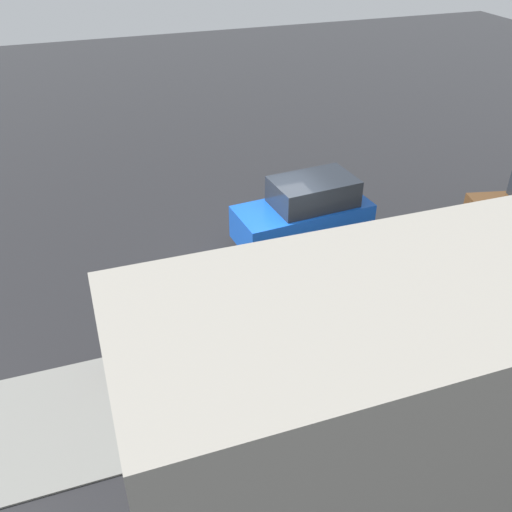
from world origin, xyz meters
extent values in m
plane|color=black|center=(0.00, 0.00, 0.00)|extent=(60.00, 60.00, 0.00)
cube|color=slate|center=(0.00, 4.20, 0.02)|extent=(24.00, 3.20, 0.04)
cube|color=blue|center=(-0.94, -0.46, 0.79)|extent=(4.03, 2.03, 0.99)
cube|color=#1E232B|center=(-1.25, -0.49, 1.67)|extent=(2.46, 1.69, 0.77)
cylinder|color=black|center=(0.28, 0.36, 0.30)|extent=(0.62, 0.27, 0.60)
cylinder|color=black|center=(0.41, -1.06, 0.30)|extent=(0.62, 0.27, 0.60)
cylinder|color=black|center=(-2.28, 0.14, 0.30)|extent=(0.62, 0.27, 0.60)
cylinder|color=black|center=(-2.16, -1.29, 0.30)|extent=(0.62, 0.27, 0.60)
cylinder|color=black|center=(-6.26, 2.05, 0.30)|extent=(0.63, 0.35, 0.60)
cylinder|color=black|center=(-6.60, 0.62, 0.30)|extent=(0.63, 0.35, 0.60)
cylinder|color=#197A2D|center=(3.89, 2.59, 0.31)|extent=(0.22, 0.22, 0.62)
sphere|color=#197A2D|center=(3.89, 2.59, 0.67)|extent=(0.26, 0.26, 0.26)
cylinder|color=#197A2D|center=(3.73, 2.59, 0.38)|extent=(0.10, 0.09, 0.09)
cylinder|color=#197A2D|center=(4.05, 2.59, 0.38)|extent=(0.10, 0.09, 0.09)
cylinder|color=#2D2D2D|center=(3.89, 2.59, 0.03)|extent=(0.31, 0.31, 0.06)
cube|color=#B2262D|center=(4.89, 2.99, 1.12)|extent=(0.36, 0.42, 0.55)
sphere|color=tan|center=(4.89, 2.99, 1.51)|extent=(0.22, 0.22, 0.22)
cylinder|color=#1E1E2D|center=(4.92, 2.91, 0.42)|extent=(0.13, 0.13, 0.85)
cylinder|color=#1E1E2D|center=(4.85, 3.07, 0.42)|extent=(0.13, 0.13, 0.85)
cylinder|color=#B2262D|center=(4.98, 2.77, 1.12)|extent=(0.09, 0.09, 0.50)
cylinder|color=#B2262D|center=(4.80, 3.21, 1.12)|extent=(0.09, 0.09, 0.50)
cylinder|color=#B7BABF|center=(-1.02, 6.18, 0.53)|extent=(0.04, 0.04, 1.05)
cylinder|color=#B7BABF|center=(1.94, 6.18, 0.53)|extent=(0.04, 0.04, 1.05)
cylinder|color=#B7BABF|center=(4.91, 6.18, 0.53)|extent=(0.04, 0.04, 1.05)
cylinder|color=#B7BABF|center=(-1.02, 6.18, 1.00)|extent=(11.85, 0.04, 0.04)
cylinder|color=#B7BABF|center=(-1.02, 6.18, 0.58)|extent=(11.85, 0.04, 0.04)
cylinder|color=#4C4C51|center=(3.07, 4.30, 1.20)|extent=(0.07, 0.07, 2.40)
cube|color=black|center=(3.07, 4.30, 2.15)|extent=(0.04, 0.44, 0.44)
camera|label=1|loc=(5.07, 12.73, 9.00)|focal=40.00mm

